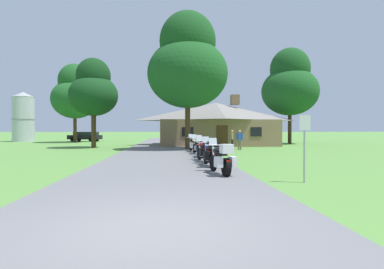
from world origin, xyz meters
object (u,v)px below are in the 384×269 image
object	(u,v)px
motorcycle_red_third_in_row	(204,151)
bystander_blue_shirt_beside_signpost	(240,139)
motorcycle_black_farthest_in_row	(194,144)
parked_black_suv_far_left	(85,136)
motorcycle_blue_fourth_in_row	(202,148)
motorcycle_blue_second_in_row	(210,154)
tree_left_far	(75,94)
tree_left_near	(93,90)
tree_by_lodge_front	(188,64)
metal_silo_distant	(23,117)
metal_signpost_roadside	(305,140)
tree_right_of_lodge	(290,85)
motorcycle_black_nearest_to_camera	(222,159)
bystander_tan_shirt_near_lodge	(232,138)
motorcycle_yellow_fifth_in_row	(197,145)

from	to	relation	value
motorcycle_red_third_in_row	bystander_blue_shirt_beside_signpost	xyz separation A→B (m)	(4.16, 9.95, 0.32)
motorcycle_black_farthest_in_row	parked_black_suv_far_left	world-z (taller)	parked_black_suv_far_left
motorcycle_blue_fourth_in_row	motorcycle_blue_second_in_row	bearing A→B (deg)	-94.53
motorcycle_red_third_in_row	tree_left_far	world-z (taller)	tree_left_far
motorcycle_blue_second_in_row	tree_left_near	world-z (taller)	tree_left_near
tree_by_lodge_front	metal_silo_distant	xyz separation A→B (m)	(-22.37, 20.33, -3.63)
motorcycle_blue_second_in_row	metal_signpost_roadside	size ratio (longest dim) A/B	0.97
tree_by_lodge_front	tree_left_near	bearing A→B (deg)	158.42
motorcycle_blue_second_in_row	tree_right_of_lodge	bearing A→B (deg)	56.60
tree_left_near	tree_right_of_lodge	world-z (taller)	tree_right_of_lodge
parked_black_suv_far_left	motorcycle_red_third_in_row	bearing A→B (deg)	-140.30
motorcycle_black_nearest_to_camera	motorcycle_red_third_in_row	bearing A→B (deg)	81.05
motorcycle_blue_fourth_in_row	bystander_blue_shirt_beside_signpost	size ratio (longest dim) A/B	1.25
motorcycle_blue_fourth_in_row	parked_black_suv_far_left	distance (m)	31.39
metal_signpost_roadside	bystander_tan_shirt_near_lodge	bearing A→B (deg)	85.54
motorcycle_black_farthest_in_row	tree_left_near	distance (m)	11.92
motorcycle_black_farthest_in_row	bystander_tan_shirt_near_lodge	world-z (taller)	bystander_tan_shirt_near_lodge
bystander_blue_shirt_beside_signpost	tree_by_lodge_front	bearing A→B (deg)	4.70
metal_signpost_roadside	motorcycle_red_third_in_row	bearing A→B (deg)	111.07
motorcycle_blue_second_in_row	tree_right_of_lodge	size ratio (longest dim) A/B	0.18
bystander_blue_shirt_beside_signpost	metal_silo_distant	distance (m)	33.99
motorcycle_black_nearest_to_camera	bystander_tan_shirt_near_lodge	world-z (taller)	bystander_tan_shirt_near_lodge
motorcycle_blue_fourth_in_row	tree_left_far	xyz separation A→B (m)	(-14.34, 24.60, 5.90)
motorcycle_black_nearest_to_camera	tree_right_of_lodge	distance (m)	29.51
motorcycle_yellow_fifth_in_row	metal_silo_distant	distance (m)	34.36
tree_left_near	bystander_tan_shirt_near_lodge	bearing A→B (deg)	-11.08
motorcycle_blue_fourth_in_row	parked_black_suv_far_left	world-z (taller)	parked_black_suv_far_left
metal_signpost_roadside	metal_silo_distant	size ratio (longest dim) A/B	0.30
tree_left_far	bystander_blue_shirt_beside_signpost	bearing A→B (deg)	-42.77
motorcycle_black_farthest_in_row	tree_by_lodge_front	distance (m)	7.28
motorcycle_black_farthest_in_row	bystander_blue_shirt_beside_signpost	xyz separation A→B (m)	(4.10, 2.56, 0.32)
motorcycle_yellow_fifth_in_row	tree_left_near	bearing A→B (deg)	128.67
motorcycle_black_farthest_in_row	tree_left_far	bearing A→B (deg)	117.74
motorcycle_black_nearest_to_camera	motorcycle_blue_second_in_row	bearing A→B (deg)	81.63
motorcycle_yellow_fifth_in_row	tree_left_near	size ratio (longest dim) A/B	0.25
bystander_blue_shirt_beside_signpost	bystander_tan_shirt_near_lodge	bearing A→B (deg)	-65.28
metal_signpost_roadside	motorcycle_blue_fourth_in_row	bearing A→B (deg)	104.93
motorcycle_blue_fourth_in_row	tree_by_lodge_front	size ratio (longest dim) A/B	0.18
motorcycle_yellow_fifth_in_row	tree_by_lodge_front	distance (m)	8.47
motorcycle_black_nearest_to_camera	parked_black_suv_far_left	bearing A→B (deg)	101.80
motorcycle_black_farthest_in_row	metal_signpost_roadside	size ratio (longest dim) A/B	0.97
bystander_tan_shirt_near_lodge	metal_silo_distant	xyz separation A→B (m)	(-26.38, 19.41, 2.64)
bystander_blue_shirt_beside_signpost	tree_right_of_lodge	bearing A→B (deg)	-116.99
motorcycle_blue_fourth_in_row	tree_left_far	world-z (taller)	tree_left_far
tree_left_near	metal_silo_distant	xyz separation A→B (m)	(-13.81, 16.94, -1.83)
motorcycle_black_farthest_in_row	tree_left_far	xyz separation A→B (m)	(-14.28, 19.56, 5.90)
motorcycle_blue_fourth_in_row	tree_by_lodge_front	world-z (taller)	tree_by_lodge_front
motorcycle_black_farthest_in_row	tree_left_near	world-z (taller)	tree_left_near
motorcycle_black_farthest_in_row	motorcycle_red_third_in_row	bearing A→B (deg)	-98.82
tree_by_lodge_front	tree_left_far	distance (m)	21.66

